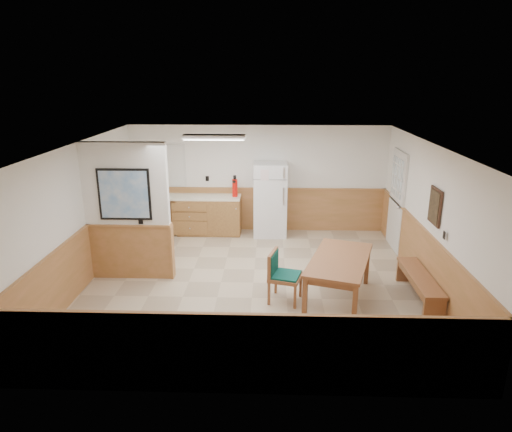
{
  "coord_description": "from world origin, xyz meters",
  "views": [
    {
      "loc": [
        0.3,
        -7.5,
        3.59
      ],
      "look_at": [
        0.04,
        0.4,
        1.14
      ],
      "focal_mm": 32.0,
      "sensor_mm": 36.0,
      "label": 1
    }
  ],
  "objects_px": {
    "fire_extinguisher": "(235,187)",
    "soap_bottle": "(161,191)",
    "refrigerator": "(270,199)",
    "dining_bench": "(420,281)",
    "dining_chair": "(280,272)",
    "dining_table": "(339,264)"
  },
  "relations": [
    {
      "from": "dining_bench",
      "to": "dining_chair",
      "type": "height_order",
      "value": "dining_chair"
    },
    {
      "from": "dining_bench",
      "to": "fire_extinguisher",
      "type": "distance_m",
      "value": 4.69
    },
    {
      "from": "refrigerator",
      "to": "dining_bench",
      "type": "distance_m",
      "value": 4.08
    },
    {
      "from": "fire_extinguisher",
      "to": "dining_chair",
      "type": "bearing_deg",
      "value": -83.34
    },
    {
      "from": "refrigerator",
      "to": "dining_chair",
      "type": "bearing_deg",
      "value": -88.34
    },
    {
      "from": "soap_bottle",
      "to": "refrigerator",
      "type": "bearing_deg",
      "value": -0.37
    },
    {
      "from": "fire_extinguisher",
      "to": "soap_bottle",
      "type": "distance_m",
      "value": 1.71
    },
    {
      "from": "dining_table",
      "to": "dining_bench",
      "type": "bearing_deg",
      "value": 19.55
    },
    {
      "from": "dining_table",
      "to": "fire_extinguisher",
      "type": "height_order",
      "value": "fire_extinguisher"
    },
    {
      "from": "dining_table",
      "to": "soap_bottle",
      "type": "bearing_deg",
      "value": 155.81
    },
    {
      "from": "dining_bench",
      "to": "soap_bottle",
      "type": "height_order",
      "value": "soap_bottle"
    },
    {
      "from": "dining_chair",
      "to": "fire_extinguisher",
      "type": "height_order",
      "value": "fire_extinguisher"
    },
    {
      "from": "refrigerator",
      "to": "fire_extinguisher",
      "type": "xyz_separation_m",
      "value": [
        -0.81,
        0.05,
        0.27
      ]
    },
    {
      "from": "dining_table",
      "to": "fire_extinguisher",
      "type": "distance_m",
      "value": 3.86
    },
    {
      "from": "refrigerator",
      "to": "fire_extinguisher",
      "type": "distance_m",
      "value": 0.85
    },
    {
      "from": "dining_table",
      "to": "dining_bench",
      "type": "distance_m",
      "value": 1.37
    },
    {
      "from": "refrigerator",
      "to": "dining_table",
      "type": "distance_m",
      "value": 3.45
    },
    {
      "from": "dining_table",
      "to": "dining_chair",
      "type": "distance_m",
      "value": 0.98
    },
    {
      "from": "dining_bench",
      "to": "refrigerator",
      "type": "bearing_deg",
      "value": 127.59
    },
    {
      "from": "fire_extinguisher",
      "to": "soap_bottle",
      "type": "relative_size",
      "value": 2.06
    },
    {
      "from": "fire_extinguisher",
      "to": "dining_table",
      "type": "bearing_deg",
      "value": -69.27
    },
    {
      "from": "dining_chair",
      "to": "fire_extinguisher",
      "type": "relative_size",
      "value": 1.71
    }
  ]
}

